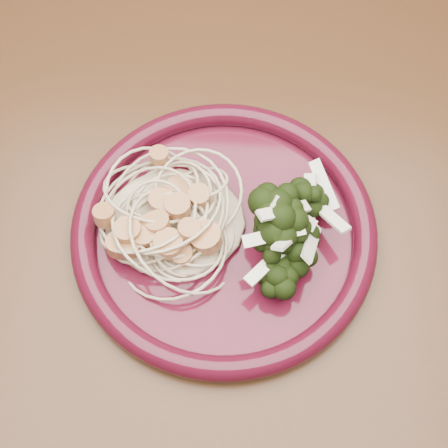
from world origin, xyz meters
TOP-DOWN VIEW (x-y plane):
  - dining_table at (0.00, 0.00)m, footprint 1.20×0.80m
  - dinner_plate at (0.05, 0.06)m, footprint 0.29×0.29m
  - spaghetti_pile at (0.01, 0.07)m, footprint 0.13×0.12m
  - scallop_cluster at (0.01, 0.07)m, footprint 0.13×0.13m
  - broccoli_pile at (0.10, 0.06)m, footprint 0.10×0.14m
  - onion_garnish at (0.10, 0.06)m, footprint 0.07×0.09m

SIDE VIEW (x-z plane):
  - dining_table at x=0.00m, z-range 0.28..1.03m
  - dinner_plate at x=0.05m, z-range 0.75..0.77m
  - spaghetti_pile at x=0.01m, z-range 0.76..0.78m
  - broccoli_pile at x=0.10m, z-range 0.76..0.80m
  - scallop_cluster at x=0.01m, z-range 0.78..0.82m
  - onion_garnish at x=0.10m, z-range 0.78..0.83m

